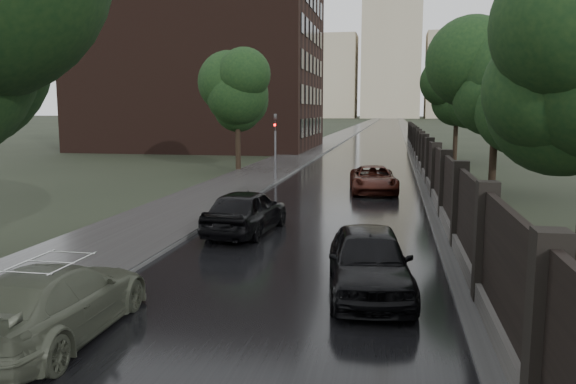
{
  "coord_description": "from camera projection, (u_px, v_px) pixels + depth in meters",
  "views": [
    {
      "loc": [
        2.59,
        -7.48,
        4.2
      ],
      "look_at": [
        -0.84,
        10.71,
        1.5
      ],
      "focal_mm": 35.0,
      "sensor_mm": 36.0,
      "label": 1
    }
  ],
  "objects": [
    {
      "name": "road",
      "position": [
        387.0,
        123.0,
        193.11
      ],
      "size": [
        8.0,
        420.0,
        0.02
      ],
      "primitive_type": "cube",
      "color": "black",
      "rests_on": "ground"
    },
    {
      "name": "sidewalk_left",
      "position": [
        369.0,
        122.0,
        194.2
      ],
      "size": [
        4.0,
        420.0,
        0.16
      ],
      "primitive_type": "cube",
      "color": "#2D2D2D",
      "rests_on": "ground"
    },
    {
      "name": "verge_right",
      "position": [
        403.0,
        122.0,
        192.09
      ],
      "size": [
        3.0,
        420.0,
        0.08
      ],
      "primitive_type": "cube",
      "color": "#2D2D2D",
      "rests_on": "ground"
    },
    {
      "name": "fence_right",
      "position": [
        423.0,
        157.0,
        38.5
      ],
      "size": [
        0.45,
        75.72,
        2.7
      ],
      "color": "#383533",
      "rests_on": "ground"
    },
    {
      "name": "tree_left_far",
      "position": [
        237.0,
        95.0,
        38.24
      ],
      "size": [
        4.25,
        4.25,
        7.39
      ],
      "color": "black",
      "rests_on": "ground"
    },
    {
      "name": "tree_right_b",
      "position": [
        496.0,
        95.0,
        27.66
      ],
      "size": [
        4.08,
        4.08,
        7.01
      ],
      "color": "black",
      "rests_on": "ground"
    },
    {
      "name": "tree_right_c",
      "position": [
        457.0,
        101.0,
        45.16
      ],
      "size": [
        4.08,
        4.08,
        7.01
      ],
      "color": "black",
      "rests_on": "ground"
    },
    {
      "name": "traffic_light",
      "position": [
        275.0,
        141.0,
        33.11
      ],
      "size": [
        0.16,
        0.32,
        4.0
      ],
      "color": "#59595E",
      "rests_on": "ground"
    },
    {
      "name": "brick_building",
      "position": [
        203.0,
        56.0,
        60.78
      ],
      "size": [
        24.0,
        18.0,
        20.0
      ],
      "primitive_type": "cube",
      "color": "black",
      "rests_on": "ground"
    },
    {
      "name": "stalinist_tower",
      "position": [
        392.0,
        45.0,
        294.52
      ],
      "size": [
        92.0,
        30.0,
        159.0
      ],
      "color": "tan",
      "rests_on": "ground"
    },
    {
      "name": "volga_sedan",
      "position": [
        53.0,
        302.0,
        10.33
      ],
      "size": [
        2.18,
        4.96,
        1.42
      ],
      "primitive_type": "imported",
      "rotation": [
        0.0,
        0.0,
        3.18
      ],
      "color": "#4B5040",
      "rests_on": "ground"
    },
    {
      "name": "hatchback_left",
      "position": [
        246.0,
        211.0,
        19.19
      ],
      "size": [
        2.28,
        4.76,
        1.57
      ],
      "primitive_type": "imported",
      "rotation": [
        0.0,
        0.0,
        3.05
      ],
      "color": "black",
      "rests_on": "ground"
    },
    {
      "name": "car_right_near",
      "position": [
        369.0,
        261.0,
        12.89
      ],
      "size": [
        2.35,
        4.75,
        1.56
      ],
      "primitive_type": "imported",
      "rotation": [
        0.0,
        0.0,
        0.11
      ],
      "color": "black",
      "rests_on": "ground"
    },
    {
      "name": "car_right_far",
      "position": [
        373.0,
        179.0,
        28.8
      ],
      "size": [
        2.8,
        5.16,
        1.37
      ],
      "primitive_type": "imported",
      "rotation": [
        0.0,
        0.0,
        0.11
      ],
      "color": "#34110B",
      "rests_on": "ground"
    }
  ]
}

